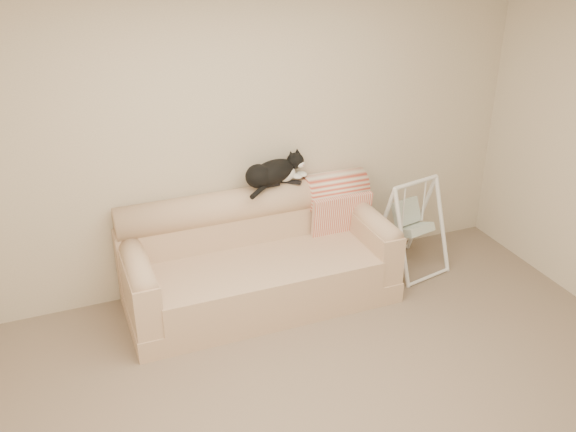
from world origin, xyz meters
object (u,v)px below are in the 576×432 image
object	(u,v)px
tuxedo_cat	(273,172)
baby_swing	(411,224)
remote_b	(291,182)
remote_a	(269,185)
sofa	(257,261)

from	to	relation	value
tuxedo_cat	baby_swing	size ratio (longest dim) A/B	0.72
tuxedo_cat	remote_b	bearing A→B (deg)	0.75
remote_b	baby_swing	xyz separation A→B (m)	(1.05, -0.27, -0.48)
remote_a	remote_b	world-z (taller)	remote_a
remote_a	baby_swing	world-z (taller)	remote_a
remote_b	tuxedo_cat	bearing A→B (deg)	-179.25
baby_swing	tuxedo_cat	bearing A→B (deg)	167.60
remote_a	tuxedo_cat	bearing A→B (deg)	-4.69
sofa	remote_a	bearing A→B (deg)	49.64
sofa	remote_b	size ratio (longest dim) A/B	13.31
remote_b	remote_a	bearing A→B (deg)	179.72
remote_b	tuxedo_cat	distance (m)	0.20
remote_a	tuxedo_cat	xyz separation A→B (m)	(0.04, -0.00, 0.11)
tuxedo_cat	baby_swing	bearing A→B (deg)	-12.40
sofa	baby_swing	size ratio (longest dim) A/B	2.54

